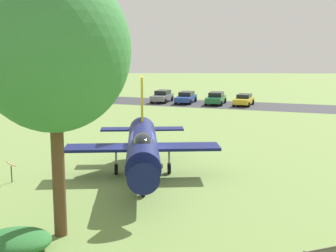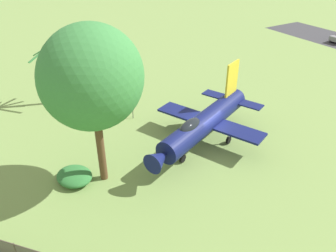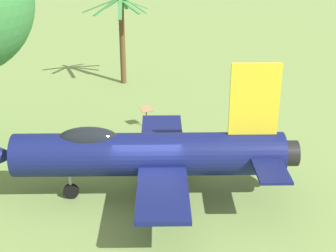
# 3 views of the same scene
# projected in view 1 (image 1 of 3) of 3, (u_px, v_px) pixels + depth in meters

# --- Properties ---
(ground_plane) EXTENTS (200.00, 200.00, 0.00)m
(ground_plane) POSITION_uv_depth(u_px,v_px,m) (143.00, 179.00, 25.59)
(ground_plane) COLOR #75934C
(parking_strip) EXTENTS (18.14, 34.79, 0.00)m
(parking_strip) POSITION_uv_depth(u_px,v_px,m) (201.00, 104.00, 58.71)
(parking_strip) COLOR #38383D
(parking_strip) RESTS_ON ground_plane
(display_jet) EXTENTS (12.12, 8.70, 5.39)m
(display_jet) POSITION_uv_depth(u_px,v_px,m) (143.00, 146.00, 24.91)
(display_jet) COLOR #111951
(display_jet) RESTS_ON ground_plane
(shade_tree) EXTENTS (6.03, 5.65, 10.14)m
(shade_tree) POSITION_uv_depth(u_px,v_px,m) (53.00, 50.00, 16.78)
(shade_tree) COLOR brown
(shade_tree) RESTS_ON ground_plane
(shrub_near_fence) EXTENTS (2.13, 2.52, 0.73)m
(shrub_near_fence) POSITION_uv_depth(u_px,v_px,m) (16.00, 241.00, 16.54)
(shrub_near_fence) COLOR #2D7033
(shrub_near_fence) RESTS_ON ground_plane
(info_plaque) EXTENTS (0.72, 0.64, 1.14)m
(info_plaque) POSITION_uv_depth(u_px,v_px,m) (11.00, 167.00, 24.76)
(info_plaque) COLOR #333333
(info_plaque) RESTS_ON ground_plane
(parked_car_yellow) EXTENTS (4.56, 3.10, 1.38)m
(parked_car_yellow) POSITION_uv_depth(u_px,v_px,m) (244.00, 100.00, 56.87)
(parked_car_yellow) COLOR gold
(parked_car_yellow) RESTS_ON ground_plane
(parked_car_green) EXTENTS (4.95, 3.01, 1.50)m
(parked_car_green) POSITION_uv_depth(u_px,v_px,m) (216.00, 98.00, 58.03)
(parked_car_green) COLOR #1E6B3D
(parked_car_green) RESTS_ON ground_plane
(parked_car_blue) EXTENTS (5.06, 3.00, 1.43)m
(parked_car_blue) POSITION_uv_depth(u_px,v_px,m) (186.00, 97.00, 59.33)
(parked_car_blue) COLOR #23429E
(parked_car_blue) RESTS_ON ground_plane
(parked_car_gray) EXTENTS (4.96, 3.01, 1.51)m
(parked_car_gray) POSITION_uv_depth(u_px,v_px,m) (162.00, 96.00, 60.39)
(parked_car_gray) COLOR slate
(parked_car_gray) RESTS_ON ground_plane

